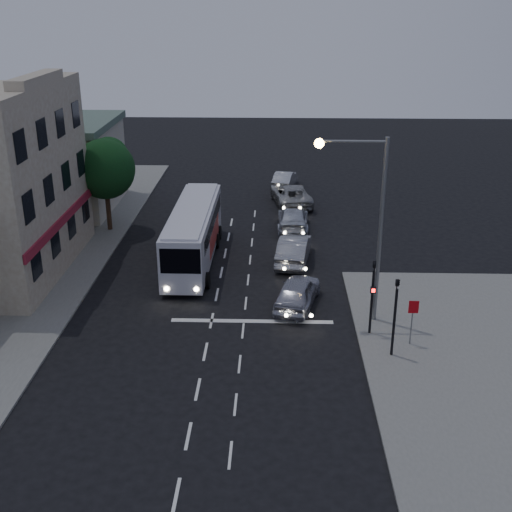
{
  "coord_description": "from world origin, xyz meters",
  "views": [
    {
      "loc": [
        3.04,
        -26.1,
        14.8
      ],
      "look_at": [
        2.1,
        5.16,
        2.2
      ],
      "focal_mm": 45.0,
      "sensor_mm": 36.0,
      "label": 1
    }
  ],
  "objects_px": {
    "car_sedan_c": "(291,195)",
    "car_extra": "(285,179)",
    "traffic_signal_main": "(373,289)",
    "regulatory_sign": "(413,315)",
    "traffic_signal_side": "(395,308)",
    "streetlight": "(368,210)",
    "tour_bus": "(193,233)",
    "street_tree": "(105,166)",
    "car_sedan_b": "(293,219)",
    "car_suv": "(297,292)",
    "car_sedan_a": "(294,249)"
  },
  "relations": [
    {
      "from": "car_suv",
      "to": "car_sedan_b",
      "type": "distance_m",
      "value": 11.87
    },
    {
      "from": "regulatory_sign",
      "to": "streetlight",
      "type": "distance_m",
      "value": 5.18
    },
    {
      "from": "car_suv",
      "to": "street_tree",
      "type": "bearing_deg",
      "value": -28.21
    },
    {
      "from": "street_tree",
      "to": "traffic_signal_side",
      "type": "bearing_deg",
      "value": -44.5
    },
    {
      "from": "tour_bus",
      "to": "car_sedan_b",
      "type": "distance_m",
      "value": 8.6
    },
    {
      "from": "tour_bus",
      "to": "car_suv",
      "type": "distance_m",
      "value": 8.5
    },
    {
      "from": "car_suv",
      "to": "traffic_signal_main",
      "type": "distance_m",
      "value": 4.79
    },
    {
      "from": "car_sedan_b",
      "to": "car_sedan_c",
      "type": "relative_size",
      "value": 0.9
    },
    {
      "from": "car_sedan_b",
      "to": "streetlight",
      "type": "bearing_deg",
      "value": 103.97
    },
    {
      "from": "traffic_signal_main",
      "to": "car_extra",
      "type": "bearing_deg",
      "value": 98.37
    },
    {
      "from": "tour_bus",
      "to": "car_suv",
      "type": "relative_size",
      "value": 2.43
    },
    {
      "from": "car_sedan_c",
      "to": "car_extra",
      "type": "height_order",
      "value": "car_sedan_c"
    },
    {
      "from": "traffic_signal_main",
      "to": "traffic_signal_side",
      "type": "xyz_separation_m",
      "value": [
        0.7,
        -1.98,
        0.0
      ]
    },
    {
      "from": "car_suv",
      "to": "car_sedan_c",
      "type": "height_order",
      "value": "car_sedan_c"
    },
    {
      "from": "car_extra",
      "to": "traffic_signal_side",
      "type": "height_order",
      "value": "traffic_signal_side"
    },
    {
      "from": "tour_bus",
      "to": "car_sedan_c",
      "type": "relative_size",
      "value": 1.97
    },
    {
      "from": "car_sedan_c",
      "to": "car_suv",
      "type": "bearing_deg",
      "value": 80.68
    },
    {
      "from": "car_extra",
      "to": "street_tree",
      "type": "xyz_separation_m",
      "value": [
        -12.08,
        -11.1,
        3.8
      ]
    },
    {
      "from": "car_sedan_b",
      "to": "traffic_signal_main",
      "type": "xyz_separation_m",
      "value": [
        3.28,
        -14.89,
        1.68
      ]
    },
    {
      "from": "tour_bus",
      "to": "car_extra",
      "type": "xyz_separation_m",
      "value": [
        5.64,
        16.43,
        -1.13
      ]
    },
    {
      "from": "car_extra",
      "to": "streetlight",
      "type": "height_order",
      "value": "streetlight"
    },
    {
      "from": "car_sedan_c",
      "to": "street_tree",
      "type": "relative_size",
      "value": 0.91
    },
    {
      "from": "car_sedan_c",
      "to": "regulatory_sign",
      "type": "relative_size",
      "value": 2.56
    },
    {
      "from": "car_sedan_a",
      "to": "car_sedan_c",
      "type": "xyz_separation_m",
      "value": [
        0.08,
        11.62,
        -0.03
      ]
    },
    {
      "from": "car_sedan_a",
      "to": "regulatory_sign",
      "type": "relative_size",
      "value": 2.24
    },
    {
      "from": "car_sedan_a",
      "to": "car_extra",
      "type": "relative_size",
      "value": 1.16
    },
    {
      "from": "car_sedan_c",
      "to": "traffic_signal_side",
      "type": "bearing_deg",
      "value": 90.85
    },
    {
      "from": "car_suv",
      "to": "streetlight",
      "type": "bearing_deg",
      "value": 166.28
    },
    {
      "from": "car_sedan_b",
      "to": "traffic_signal_main",
      "type": "height_order",
      "value": "traffic_signal_main"
    },
    {
      "from": "traffic_signal_main",
      "to": "traffic_signal_side",
      "type": "bearing_deg",
      "value": -70.51
    },
    {
      "from": "car_sedan_b",
      "to": "car_sedan_c",
      "type": "distance_m",
      "value": 5.68
    },
    {
      "from": "car_sedan_c",
      "to": "street_tree",
      "type": "xyz_separation_m",
      "value": [
        -12.52,
        -6.33,
        3.72
      ]
    },
    {
      "from": "tour_bus",
      "to": "car_sedan_c",
      "type": "height_order",
      "value": "tour_bus"
    },
    {
      "from": "car_sedan_a",
      "to": "car_sedan_b",
      "type": "height_order",
      "value": "car_sedan_a"
    },
    {
      "from": "traffic_signal_side",
      "to": "tour_bus",
      "type": "bearing_deg",
      "value": 132.74
    },
    {
      "from": "car_sedan_c",
      "to": "tour_bus",
      "type": "bearing_deg",
      "value": 53.27
    },
    {
      "from": "car_sedan_a",
      "to": "traffic_signal_main",
      "type": "height_order",
      "value": "traffic_signal_main"
    },
    {
      "from": "streetlight",
      "to": "street_tree",
      "type": "xyz_separation_m",
      "value": [
        -15.55,
        12.82,
        -1.23
      ]
    },
    {
      "from": "regulatory_sign",
      "to": "traffic_signal_side",
      "type": "bearing_deg",
      "value": -136.08
    },
    {
      "from": "tour_bus",
      "to": "traffic_signal_main",
      "type": "relative_size",
      "value": 2.7
    },
    {
      "from": "traffic_signal_side",
      "to": "streetlight",
      "type": "height_order",
      "value": "streetlight"
    },
    {
      "from": "car_sedan_b",
      "to": "car_sedan_c",
      "type": "xyz_separation_m",
      "value": [
        -0.01,
        5.68,
        0.04
      ]
    },
    {
      "from": "tour_bus",
      "to": "car_sedan_a",
      "type": "relative_size",
      "value": 2.24
    },
    {
      "from": "car_extra",
      "to": "car_sedan_b",
      "type": "bearing_deg",
      "value": 103.22
    },
    {
      "from": "tour_bus",
      "to": "traffic_signal_side",
      "type": "height_order",
      "value": "traffic_signal_side"
    },
    {
      "from": "streetlight",
      "to": "car_extra",
      "type": "bearing_deg",
      "value": 98.26
    },
    {
      "from": "car_extra",
      "to": "streetlight",
      "type": "distance_m",
      "value": 24.69
    },
    {
      "from": "car_suv",
      "to": "traffic_signal_main",
      "type": "height_order",
      "value": "traffic_signal_main"
    },
    {
      "from": "traffic_signal_side",
      "to": "car_sedan_b",
      "type": "bearing_deg",
      "value": 103.26
    },
    {
      "from": "regulatory_sign",
      "to": "streetlight",
      "type": "bearing_deg",
      "value": 128.75
    }
  ]
}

